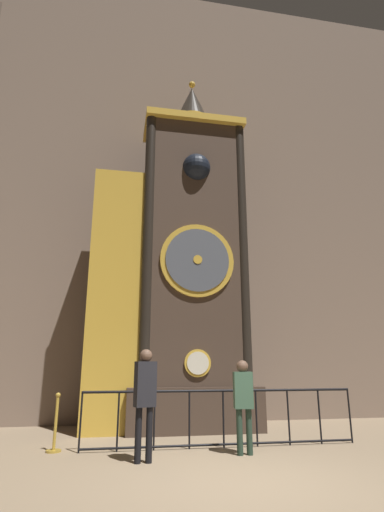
# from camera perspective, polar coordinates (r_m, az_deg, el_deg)

# --- Properties ---
(ground_plane) EXTENTS (28.00, 28.00, 0.00)m
(ground_plane) POSITION_cam_1_polar(r_m,az_deg,el_deg) (6.20, 7.56, -29.58)
(ground_plane) COLOR #847056
(cathedral_back_wall) EXTENTS (24.00, 0.32, 14.93)m
(cathedral_back_wall) POSITION_cam_1_polar(r_m,az_deg,el_deg) (13.41, -2.22, 10.84)
(cathedral_back_wall) COLOR #7A6656
(cathedral_back_wall) RESTS_ON ground_plane
(clock_tower) EXTENTS (4.33, 1.83, 10.09)m
(clock_tower) POSITION_cam_1_polar(r_m,az_deg,el_deg) (10.79, -2.28, -1.36)
(clock_tower) COLOR #423328
(clock_tower) RESTS_ON ground_plane
(railing_fence) EXTENTS (5.49, 0.05, 1.07)m
(railing_fence) POSITION_cam_1_polar(r_m,az_deg,el_deg) (8.48, 4.50, -21.68)
(railing_fence) COLOR black
(railing_fence) RESTS_ON ground_plane
(visitor_near) EXTENTS (0.38, 0.30, 1.81)m
(visitor_near) POSITION_cam_1_polar(r_m,az_deg,el_deg) (7.19, -6.74, -18.78)
(visitor_near) COLOR black
(visitor_near) RESTS_ON ground_plane
(visitor_far) EXTENTS (0.37, 0.26, 1.63)m
(visitor_far) POSITION_cam_1_polar(r_m,az_deg,el_deg) (7.82, 7.34, -19.30)
(visitor_far) COLOR #213427
(visitor_far) RESTS_ON ground_plane
(stanchion_post) EXTENTS (0.28, 0.28, 1.04)m
(stanchion_post) POSITION_cam_1_polar(r_m,az_deg,el_deg) (8.49, -18.99, -22.71)
(stanchion_post) COLOR #B28E33
(stanchion_post) RESTS_ON ground_plane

